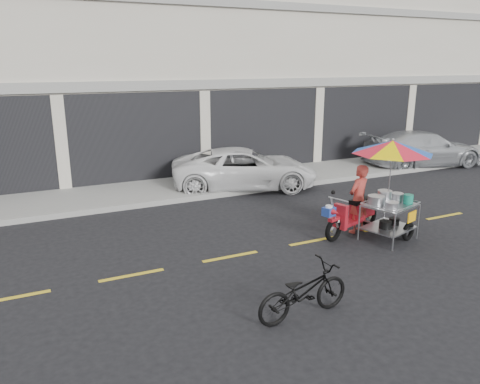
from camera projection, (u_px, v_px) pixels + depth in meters
name	position (u px, v px, depth m)	size (l,w,h in m)	color
ground	(313.00, 241.00, 10.28)	(90.00, 90.00, 0.00)	black
sidewalk	(217.00, 182.00, 15.05)	(45.00, 3.00, 0.15)	gray
shophouse_block	(231.00, 51.00, 19.52)	(36.00, 8.11, 10.40)	beige
centerline	(313.00, 241.00, 10.28)	(42.00, 0.10, 0.01)	gold
white_pickup	(245.00, 168.00, 14.45)	(2.06, 4.47, 1.24)	white
silver_pickup	(422.00, 149.00, 17.50)	(1.85, 4.56, 1.32)	silver
near_bicycle	(303.00, 291.00, 7.13)	(0.57, 1.62, 0.85)	black
food_vendor_rig	(379.00, 175.00, 10.21)	(2.59, 2.15, 2.25)	black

